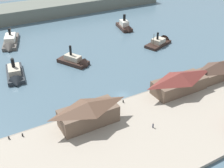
% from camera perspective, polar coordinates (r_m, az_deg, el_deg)
% --- Properties ---
extents(ground_plane, '(320.00, 320.00, 0.00)m').
position_cam_1_polar(ground_plane, '(101.46, 2.16, -2.40)').
color(ground_plane, '#476070').
extents(quay_promenade, '(110.00, 36.00, 1.20)m').
position_cam_1_polar(quay_promenade, '(86.94, 9.80, -9.06)').
color(quay_promenade, '#9E9384').
rests_on(quay_promenade, ground).
extents(seawall_edge, '(110.00, 0.80, 1.00)m').
position_cam_1_polar(seawall_edge, '(98.67, 3.26, -3.16)').
color(seawall_edge, gray).
rests_on(seawall_edge, ground).
extents(ferry_shed_central_terminal, '(18.36, 8.33, 7.84)m').
position_cam_1_polar(ferry_shed_central_terminal, '(84.58, -4.94, -5.98)').
color(ferry_shed_central_terminal, brown).
rests_on(ferry_shed_central_terminal, quay_promenade).
extents(ferry_shed_customs_shed, '(21.14, 8.55, 7.56)m').
position_cam_1_polar(ferry_shed_customs_shed, '(102.96, 13.94, 0.46)').
color(ferry_shed_customs_shed, brown).
rests_on(ferry_shed_customs_shed, quay_promenade).
extents(ferry_shed_east_terminal, '(20.98, 7.98, 6.97)m').
position_cam_1_polar(ferry_shed_east_terminal, '(117.02, 21.33, 2.89)').
color(ferry_shed_east_terminal, brown).
rests_on(ferry_shed_east_terminal, quay_promenade).
extents(pedestrian_near_west_shed, '(0.41, 0.41, 1.67)m').
position_cam_1_polar(pedestrian_near_west_shed, '(85.50, 8.53, -8.54)').
color(pedestrian_near_west_shed, '#33384C').
rests_on(pedestrian_near_west_shed, quay_promenade).
extents(mooring_post_center_west, '(0.44, 0.44, 0.90)m').
position_cam_1_polar(mooring_post_center_west, '(95.44, 2.33, -3.63)').
color(mooring_post_center_west, black).
rests_on(mooring_post_center_west, quay_promenade).
extents(mooring_post_east, '(0.44, 0.44, 0.90)m').
position_cam_1_polar(mooring_post_east, '(85.97, -18.14, -10.03)').
color(mooring_post_east, black).
rests_on(mooring_post_east, quay_promenade).
extents(mooring_post_west, '(0.44, 0.44, 0.90)m').
position_cam_1_polar(mooring_post_west, '(86.34, -20.69, -10.40)').
color(mooring_post_west, black).
rests_on(mooring_post_west, quay_promenade).
extents(ferry_near_quay, '(12.88, 24.18, 9.74)m').
position_cam_1_polar(ferry_near_quay, '(151.29, -20.40, 8.05)').
color(ferry_near_quay, '#514C47').
rests_on(ferry_near_quay, ground).
extents(ferry_departing_north, '(17.66, 11.30, 9.95)m').
position_cam_1_polar(ferry_departing_north, '(146.00, 10.09, 8.63)').
color(ferry_departing_north, black).
rests_on(ferry_departing_north, ground).
extents(ferry_mid_harbor, '(8.45, 16.20, 10.21)m').
position_cam_1_polar(ferry_mid_harbor, '(163.91, 2.73, 11.81)').
color(ferry_mid_harbor, black).
rests_on(ferry_mid_harbor, ground).
extents(ferry_outer_harbor, '(12.73, 16.33, 10.36)m').
position_cam_1_polar(ferry_outer_harbor, '(123.56, -7.40, 4.63)').
color(ferry_outer_harbor, black).
rests_on(ferry_outer_harbor, ground).
extents(ferry_approaching_west, '(9.01, 19.51, 9.75)m').
position_cam_1_polar(ferry_approaching_west, '(118.31, -19.48, 1.72)').
color(ferry_approaching_west, '#23282D').
rests_on(ferry_approaching_west, ground).
extents(far_headland, '(180.00, 24.00, 8.00)m').
position_cam_1_polar(far_headland, '(194.22, -15.47, 14.60)').
color(far_headland, '#60665B').
rests_on(far_headland, ground).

